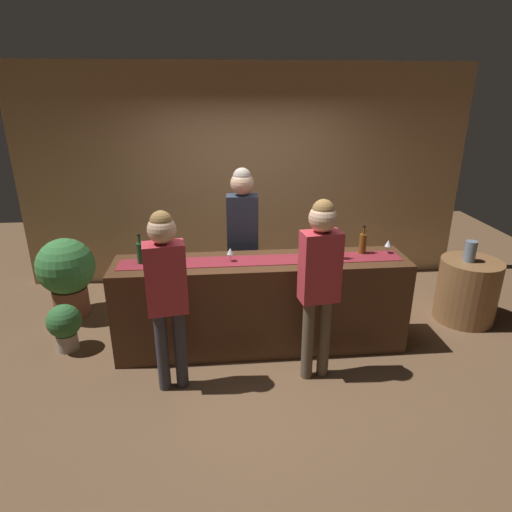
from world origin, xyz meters
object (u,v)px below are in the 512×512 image
wine_bottle_clear (338,249)px  round_side_table (467,290)px  wine_bottle_amber (363,243)px  potted_plant_small (65,324)px  wine_glass_near_customer (388,244)px  customer_sipping (320,272)px  customer_browsing (166,285)px  vase_on_side_table (470,251)px  wine_bottle_green (141,253)px  bartender (243,229)px  potted_plant_tall (67,272)px  wine_glass_mid_counter (230,252)px

wine_bottle_clear → round_side_table: (1.70, 0.39, -0.72)m
wine_bottle_amber → potted_plant_small: wine_bottle_amber is taller
wine_glass_near_customer → customer_sipping: bearing=-143.3°
customer_sipping → customer_browsing: (-1.32, -0.04, -0.04)m
wine_glass_near_customer → vase_on_side_table: 1.14m
vase_on_side_table → customer_sipping: bearing=-154.8°
wine_glass_near_customer → customer_browsing: 2.30m
wine_bottle_green → wine_glass_near_customer: (2.49, 0.04, -0.01)m
bartender → customer_browsing: 1.40m
customer_browsing → wine_glass_near_customer: bearing=8.3°
customer_browsing → bartender: bearing=49.6°
customer_sipping → round_side_table: customer_sipping is taller
wine_bottle_clear → wine_bottle_amber: (0.30, 0.13, 0.00)m
potted_plant_tall → bartender: bearing=-8.3°
customer_sipping → wine_bottle_clear: bearing=52.6°
vase_on_side_table → potted_plant_tall: vase_on_side_table is taller
vase_on_side_table → potted_plant_tall: (-4.60, 0.53, -0.30)m
wine_bottle_clear → round_side_table: bearing=12.8°
customer_sipping → vase_on_side_table: size_ratio=7.19×
wine_bottle_green → round_side_table: wine_bottle_green is taller
wine_glass_mid_counter → potted_plant_small: bearing=176.1°
round_side_table → potted_plant_small: round_side_table is taller
wine_bottle_clear → potted_plant_small: bearing=176.9°
round_side_table → potted_plant_tall: (-4.66, 0.53, 0.19)m
wine_bottle_amber → potted_plant_tall: (-3.26, 0.78, -0.53)m
customer_browsing → round_side_table: bearing=7.0°
round_side_table → wine_glass_mid_counter: bearing=-172.7°
wine_glass_near_customer → potted_plant_small: size_ratio=0.28×
wine_bottle_green → wine_glass_mid_counter: 0.87m
wine_bottle_clear → customer_browsing: bearing=-160.5°
wine_bottle_clear → customer_sipping: size_ratio=0.18×
round_side_table → potted_plant_tall: bearing=173.5°
wine_bottle_clear → round_side_table: size_ratio=0.41×
customer_sipping → potted_plant_small: 2.69m
wine_bottle_clear → customer_browsing: size_ratio=0.18×
customer_browsing → customer_sipping: bearing=-7.3°
customer_sipping → bartender: bearing=109.8°
wine_glass_mid_counter → customer_browsing: customer_browsing is taller
wine_bottle_green → customer_sipping: customer_sipping is taller
round_side_table → vase_on_side_table: vase_on_side_table is taller
bartender → vase_on_side_table: bearing=178.5°
wine_bottle_amber → vase_on_side_table: bearing=10.5°
wine_bottle_amber → wine_glass_mid_counter: (-1.36, -0.10, -0.01)m
wine_glass_mid_counter → vase_on_side_table: (2.71, 0.35, -0.22)m
customer_sipping → vase_on_side_table: bearing=17.4°
wine_glass_near_customer → wine_glass_mid_counter: size_ratio=1.00×
wine_glass_near_customer → potted_plant_tall: (-3.52, 0.81, -0.52)m
customer_sipping → customer_browsing: bearing=174.1°
customer_browsing → round_side_table: 3.53m
wine_glass_mid_counter → wine_bottle_green: bearing=177.7°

